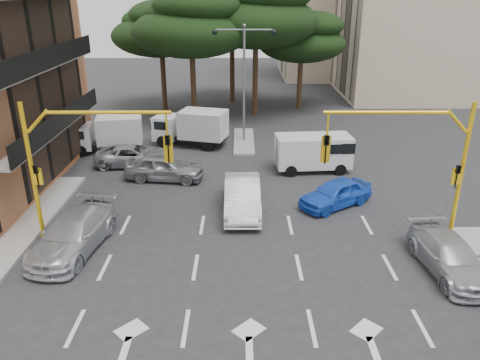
{
  "coord_description": "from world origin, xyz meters",
  "views": [
    {
      "loc": [
        -0.28,
        -15.43,
        9.92
      ],
      "look_at": [
        -0.28,
        4.99,
        1.6
      ],
      "focal_mm": 35.0,
      "sensor_mm": 36.0,
      "label": 1
    }
  ],
  "objects_px": {
    "car_silver_wagon": "(73,233)",
    "car_silver_cross_b": "(165,167)",
    "car_blue_compact": "(336,193)",
    "car_silver_cross_a": "(133,156)",
    "box_truck_b": "(191,128)",
    "box_truck_a": "(107,134)",
    "signal_mast_left": "(74,155)",
    "car_white_hatch": "(242,196)",
    "street_lamp_center": "(244,63)",
    "signal_mast_right": "(420,155)",
    "van_white": "(313,153)",
    "car_silver_parked": "(450,256)"
  },
  "relations": [
    {
      "from": "car_blue_compact",
      "to": "car_silver_cross_a",
      "type": "xyz_separation_m",
      "value": [
        -11.17,
        5.75,
        -0.04
      ]
    },
    {
      "from": "car_silver_parked",
      "to": "car_silver_cross_b",
      "type": "bearing_deg",
      "value": 137.4
    },
    {
      "from": "car_silver_parked",
      "to": "van_white",
      "type": "xyz_separation_m",
      "value": [
        -3.6,
        10.76,
        0.43
      ]
    },
    {
      "from": "signal_mast_left",
      "to": "car_white_hatch",
      "type": "distance_m",
      "value": 7.89
    },
    {
      "from": "van_white",
      "to": "signal_mast_left",
      "type": "bearing_deg",
      "value": -56.43
    },
    {
      "from": "signal_mast_left",
      "to": "car_silver_cross_b",
      "type": "relative_size",
      "value": 1.37
    },
    {
      "from": "signal_mast_right",
      "to": "car_silver_parked",
      "type": "distance_m",
      "value": 4.02
    },
    {
      "from": "car_blue_compact",
      "to": "car_silver_cross_b",
      "type": "relative_size",
      "value": 0.9
    },
    {
      "from": "signal_mast_right",
      "to": "car_white_hatch",
      "type": "distance_m",
      "value": 8.17
    },
    {
      "from": "car_silver_wagon",
      "to": "car_blue_compact",
      "type": "bearing_deg",
      "value": 29.25
    },
    {
      "from": "van_white",
      "to": "signal_mast_right",
      "type": "bearing_deg",
      "value": 13.65
    },
    {
      "from": "box_truck_b",
      "to": "signal_mast_right",
      "type": "bearing_deg",
      "value": -126.74
    },
    {
      "from": "street_lamp_center",
      "to": "box_truck_b",
      "type": "xyz_separation_m",
      "value": [
        -3.62,
        -0.71,
        -4.2
      ]
    },
    {
      "from": "street_lamp_center",
      "to": "car_blue_compact",
      "type": "height_order",
      "value": "street_lamp_center"
    },
    {
      "from": "car_silver_parked",
      "to": "signal_mast_right",
      "type": "bearing_deg",
      "value": 104.27
    },
    {
      "from": "car_white_hatch",
      "to": "car_silver_parked",
      "type": "height_order",
      "value": "car_white_hatch"
    },
    {
      "from": "car_silver_cross_a",
      "to": "car_silver_cross_b",
      "type": "height_order",
      "value": "car_silver_cross_b"
    },
    {
      "from": "car_white_hatch",
      "to": "van_white",
      "type": "height_order",
      "value": "van_white"
    },
    {
      "from": "signal_mast_right",
      "to": "box_truck_b",
      "type": "relative_size",
      "value": 1.2
    },
    {
      "from": "car_silver_cross_a",
      "to": "box_truck_a",
      "type": "distance_m",
      "value": 3.55
    },
    {
      "from": "car_blue_compact",
      "to": "car_silver_parked",
      "type": "height_order",
      "value": "car_blue_compact"
    },
    {
      "from": "box_truck_a",
      "to": "car_blue_compact",
      "type": "bearing_deg",
      "value": -132.2
    },
    {
      "from": "car_silver_wagon",
      "to": "van_white",
      "type": "bearing_deg",
      "value": 48.65
    },
    {
      "from": "car_white_hatch",
      "to": "box_truck_a",
      "type": "height_order",
      "value": "box_truck_a"
    },
    {
      "from": "car_white_hatch",
      "to": "car_silver_cross_b",
      "type": "bearing_deg",
      "value": 136.04
    },
    {
      "from": "car_blue_compact",
      "to": "car_silver_cross_b",
      "type": "bearing_deg",
      "value": -145.0
    },
    {
      "from": "box_truck_a",
      "to": "car_white_hatch",
      "type": "bearing_deg",
      "value": -145.84
    },
    {
      "from": "signal_mast_left",
      "to": "car_white_hatch",
      "type": "bearing_deg",
      "value": 23.81
    },
    {
      "from": "signal_mast_left",
      "to": "car_silver_cross_a",
      "type": "bearing_deg",
      "value": 89.62
    },
    {
      "from": "car_silver_cross_a",
      "to": "car_silver_cross_b",
      "type": "bearing_deg",
      "value": -138.02
    },
    {
      "from": "car_blue_compact",
      "to": "car_silver_wagon",
      "type": "height_order",
      "value": "car_silver_wagon"
    },
    {
      "from": "car_silver_wagon",
      "to": "car_silver_cross_b",
      "type": "bearing_deg",
      "value": 80.54
    },
    {
      "from": "car_silver_cross_b",
      "to": "van_white",
      "type": "distance_m",
      "value": 8.63
    },
    {
      "from": "car_silver_cross_b",
      "to": "car_silver_cross_a",
      "type": "bearing_deg",
      "value": 51.3
    },
    {
      "from": "car_white_hatch",
      "to": "box_truck_b",
      "type": "distance_m",
      "value": 10.94
    },
    {
      "from": "signal_mast_right",
      "to": "street_lamp_center",
      "type": "xyz_separation_m",
      "value": [
        -6.8,
        14.01,
        1.54
      ]
    },
    {
      "from": "car_silver_cross_a",
      "to": "signal_mast_left",
      "type": "bearing_deg",
      "value": 177.35
    },
    {
      "from": "box_truck_a",
      "to": "car_silver_cross_a",
      "type": "bearing_deg",
      "value": -150.01
    },
    {
      "from": "car_silver_wagon",
      "to": "car_silver_parked",
      "type": "height_order",
      "value": "car_silver_wagon"
    },
    {
      "from": "signal_mast_right",
      "to": "car_white_hatch",
      "type": "relative_size",
      "value": 1.25
    },
    {
      "from": "box_truck_b",
      "to": "signal_mast_left",
      "type": "bearing_deg",
      "value": -178.29
    },
    {
      "from": "car_silver_cross_a",
      "to": "box_truck_b",
      "type": "relative_size",
      "value": 0.9
    },
    {
      "from": "box_truck_b",
      "to": "car_blue_compact",
      "type": "bearing_deg",
      "value": -125.25
    },
    {
      "from": "car_silver_wagon",
      "to": "car_silver_cross_a",
      "type": "xyz_separation_m",
      "value": [
        0.31,
        9.98,
        -0.12
      ]
    },
    {
      "from": "car_silver_wagon",
      "to": "box_truck_b",
      "type": "xyz_separation_m",
      "value": [
        3.43,
        13.96,
        0.49
      ]
    },
    {
      "from": "box_truck_b",
      "to": "car_silver_wagon",
      "type": "bearing_deg",
      "value": -178.64
    },
    {
      "from": "street_lamp_center",
      "to": "car_silver_cross_a",
      "type": "distance_m",
      "value": 9.51
    },
    {
      "from": "street_lamp_center",
      "to": "box_truck_b",
      "type": "height_order",
      "value": "street_lamp_center"
    },
    {
      "from": "car_silver_parked",
      "to": "box_truck_b",
      "type": "xyz_separation_m",
      "value": [
        -11.22,
        15.56,
        0.58
      ]
    },
    {
      "from": "car_silver_cross_b",
      "to": "van_white",
      "type": "height_order",
      "value": "van_white"
    }
  ]
}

